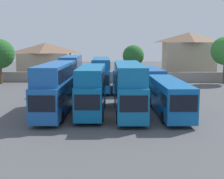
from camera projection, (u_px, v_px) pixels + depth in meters
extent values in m
plane|color=#4C4C4F|center=(114.00, 88.00, 48.74)|extent=(140.00, 140.00, 0.00)
cube|color=gray|center=(114.00, 77.00, 56.20)|extent=(56.00, 0.50, 1.80)
cube|color=#1B58A7|center=(56.00, 96.00, 30.77)|extent=(2.53, 11.88, 2.98)
cube|color=black|center=(42.00, 104.00, 24.83)|extent=(2.19, 0.09, 1.34)
cube|color=black|center=(56.00, 92.00, 30.72)|extent=(2.57, 10.93, 0.94)
cube|color=#1B58A7|center=(56.00, 72.00, 30.71)|extent=(2.48, 11.29, 1.68)
cube|color=black|center=(56.00, 72.00, 30.71)|extent=(2.57, 10.69, 1.18)
cylinder|color=black|center=(61.00, 117.00, 27.31)|extent=(0.30, 1.10, 1.10)
cylinder|color=black|center=(36.00, 117.00, 27.34)|extent=(0.30, 1.10, 1.10)
cylinder|color=black|center=(73.00, 102.00, 34.58)|extent=(0.30, 1.10, 1.10)
cylinder|color=black|center=(53.00, 101.00, 34.62)|extent=(0.30, 1.10, 1.10)
cube|color=#0B609C|center=(92.00, 96.00, 30.65)|extent=(2.53, 10.07, 2.91)
cube|color=black|center=(87.00, 102.00, 25.61)|extent=(2.14, 0.10, 1.31)
cube|color=black|center=(92.00, 93.00, 30.59)|extent=(2.56, 9.27, 0.92)
cube|color=#0B609C|center=(92.00, 74.00, 30.57)|extent=(2.48, 9.57, 1.45)
cube|color=black|center=(92.00, 74.00, 30.57)|extent=(2.56, 9.06, 1.02)
cylinder|color=black|center=(102.00, 116.00, 27.75)|extent=(0.31, 1.10, 1.10)
cylinder|color=black|center=(77.00, 116.00, 27.77)|extent=(0.31, 1.10, 1.10)
cylinder|color=black|center=(104.00, 103.00, 33.90)|extent=(0.31, 1.10, 1.10)
cylinder|color=black|center=(84.00, 103.00, 33.92)|extent=(0.31, 1.10, 1.10)
cube|color=#1165A0|center=(129.00, 96.00, 30.72)|extent=(2.97, 12.03, 3.00)
cube|color=black|center=(134.00, 104.00, 24.74)|extent=(2.28, 0.15, 1.35)
cube|color=black|center=(129.00, 92.00, 30.67)|extent=(2.98, 11.07, 0.94)
cube|color=#1165A0|center=(129.00, 72.00, 30.67)|extent=(2.90, 11.43, 1.66)
cube|color=black|center=(129.00, 72.00, 30.67)|extent=(2.98, 10.84, 1.16)
cylinder|color=black|center=(145.00, 117.00, 27.27)|extent=(0.34, 1.11, 1.10)
cylinder|color=black|center=(118.00, 117.00, 27.24)|extent=(0.34, 1.11, 1.10)
cylinder|color=black|center=(137.00, 102.00, 34.59)|extent=(0.34, 1.11, 1.10)
cylinder|color=black|center=(116.00, 102.00, 34.56)|extent=(0.34, 1.11, 1.10)
cube|color=#105CA5|center=(169.00, 96.00, 30.62)|extent=(3.05, 11.74, 3.02)
cube|color=black|center=(184.00, 103.00, 24.80)|extent=(2.24, 0.18, 1.36)
cube|color=black|center=(169.00, 92.00, 30.57)|extent=(3.05, 10.81, 0.95)
cylinder|color=black|center=(190.00, 117.00, 27.28)|extent=(0.35, 1.11, 1.10)
cylinder|color=black|center=(163.00, 117.00, 27.23)|extent=(0.35, 1.11, 1.10)
cylinder|color=black|center=(172.00, 102.00, 34.41)|extent=(0.35, 1.11, 1.10)
cylinder|color=black|center=(151.00, 102.00, 34.36)|extent=(0.35, 1.11, 1.10)
cube|color=#1956A4|center=(72.00, 77.00, 46.17)|extent=(2.84, 10.44, 3.15)
cube|color=black|center=(67.00, 79.00, 40.98)|extent=(2.14, 0.17, 1.42)
cube|color=black|center=(71.00, 75.00, 46.12)|extent=(2.85, 9.62, 0.99)
cube|color=#1956A4|center=(71.00, 61.00, 46.08)|extent=(2.77, 9.93, 1.58)
cube|color=black|center=(71.00, 61.00, 46.08)|extent=(2.84, 9.41, 1.10)
cylinder|color=black|center=(77.00, 90.00, 43.23)|extent=(0.34, 1.11, 1.10)
cylinder|color=black|center=(61.00, 90.00, 43.18)|extent=(0.34, 1.11, 1.10)
cylinder|color=black|center=(81.00, 84.00, 49.58)|extent=(0.34, 1.11, 1.10)
cylinder|color=black|center=(67.00, 84.00, 49.53)|extent=(0.34, 1.11, 1.10)
cube|color=#165D98|center=(101.00, 78.00, 46.15)|extent=(2.98, 11.54, 2.94)
cube|color=black|center=(101.00, 80.00, 40.42)|extent=(2.19, 0.18, 1.32)
cube|color=black|center=(101.00, 76.00, 46.10)|extent=(2.98, 10.62, 0.93)
cube|color=#165D98|center=(101.00, 63.00, 46.10)|extent=(2.91, 10.96, 1.48)
cube|color=black|center=(101.00, 63.00, 46.10)|extent=(2.97, 10.39, 1.03)
cylinder|color=black|center=(109.00, 90.00, 42.86)|extent=(0.35, 1.11, 1.10)
cylinder|color=black|center=(93.00, 90.00, 42.81)|extent=(0.35, 1.11, 1.10)
cylinder|color=black|center=(109.00, 84.00, 49.87)|extent=(0.35, 1.11, 1.10)
cylinder|color=black|center=(94.00, 84.00, 49.82)|extent=(0.35, 1.11, 1.10)
cube|color=#1065A3|center=(122.00, 78.00, 46.10)|extent=(2.63, 11.14, 3.08)
cube|color=black|center=(123.00, 80.00, 40.52)|extent=(2.27, 0.09, 1.39)
cube|color=black|center=(122.00, 75.00, 46.04)|extent=(2.66, 10.25, 0.97)
cylinder|color=black|center=(131.00, 90.00, 42.86)|extent=(0.30, 1.10, 1.10)
cylinder|color=black|center=(114.00, 90.00, 42.92)|extent=(0.30, 1.10, 1.10)
cylinder|color=black|center=(129.00, 84.00, 49.68)|extent=(0.30, 1.10, 1.10)
cylinder|color=black|center=(115.00, 84.00, 49.74)|extent=(0.30, 1.10, 1.10)
cube|color=#1A539F|center=(151.00, 78.00, 46.23)|extent=(3.31, 10.44, 2.95)
cube|color=black|center=(158.00, 80.00, 41.08)|extent=(2.27, 0.24, 1.33)
cube|color=black|center=(151.00, 76.00, 46.18)|extent=(3.29, 9.62, 0.93)
cylinder|color=black|center=(163.00, 90.00, 43.34)|extent=(0.38, 1.12, 1.10)
cylinder|color=black|center=(146.00, 90.00, 43.21)|extent=(0.38, 1.12, 1.10)
cylinder|color=black|center=(155.00, 84.00, 49.63)|extent=(0.38, 1.12, 1.10)
cylinder|color=black|center=(140.00, 84.00, 49.51)|extent=(0.38, 1.12, 1.10)
cube|color=tan|center=(46.00, 65.00, 63.47)|extent=(10.07, 6.86, 5.02)
pyramid|color=brown|center=(45.00, 48.00, 62.95)|extent=(10.57, 7.21, 2.01)
cube|color=tan|center=(188.00, 60.00, 63.30)|extent=(9.77, 6.91, 7.12)
pyramid|color=brown|center=(189.00, 37.00, 62.62)|extent=(10.25, 7.25, 2.00)
cylinder|color=brown|center=(133.00, 72.00, 58.50)|extent=(0.53, 0.53, 3.23)
sphere|color=#235B23|center=(133.00, 56.00, 58.05)|extent=(4.00, 4.00, 4.00)
cylinder|color=brown|center=(224.00, 72.00, 53.69)|extent=(0.43, 0.43, 3.97)
cylinder|color=brown|center=(1.00, 74.00, 53.49)|extent=(0.47, 0.47, 3.41)
sphere|color=#235B23|center=(0.00, 54.00, 52.97)|extent=(5.07, 5.07, 5.07)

